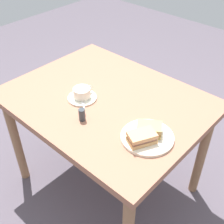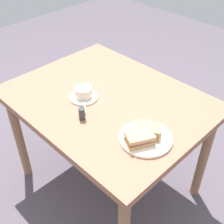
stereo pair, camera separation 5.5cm
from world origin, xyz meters
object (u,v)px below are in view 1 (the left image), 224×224
at_px(sandwich_front, 149,129).
at_px(salt_shaker, 82,115).
at_px(coffee_cup, 82,92).
at_px(coffee_saucer, 82,98).
at_px(sandwich_back, 142,137).
at_px(sandwich_plate, 147,137).
at_px(dining_table, 106,111).
at_px(spoon, 83,106).

xyz_separation_m(sandwich_front, salt_shaker, (0.31, 0.13, -0.01)).
relative_size(sandwich_front, coffee_cup, 1.16).
relative_size(sandwich_front, coffee_saucer, 0.87).
distance_m(sandwich_back, coffee_saucer, 0.45).
bearing_deg(sandwich_plate, salt_shaker, 19.25).
height_order(dining_table, sandwich_back, sandwich_back).
xyz_separation_m(spoon, salt_shaker, (-0.07, 0.07, 0.02)).
bearing_deg(spoon, sandwich_back, 179.00).
bearing_deg(coffee_saucer, sandwich_back, 172.61).
bearing_deg(sandwich_back, dining_table, -22.52).
relative_size(dining_table, sandwich_plate, 4.38).
xyz_separation_m(sandwich_plate, sandwich_front, (0.01, -0.02, 0.03)).
distance_m(coffee_saucer, coffee_cup, 0.03).
relative_size(dining_table, spoon, 12.60).
height_order(sandwich_plate, coffee_cup, coffee_cup).
bearing_deg(dining_table, sandwich_front, 166.67).
bearing_deg(coffee_saucer, dining_table, -134.33).
height_order(sandwich_back, coffee_saucer, sandwich_back).
relative_size(coffee_saucer, salt_shaker, 2.46).
xyz_separation_m(sandwich_plate, coffee_cup, (0.44, -0.01, 0.03)).
bearing_deg(sandwich_front, coffee_saucer, 1.04).
bearing_deg(coffee_cup, coffee_saucer, 88.08).
distance_m(coffee_cup, spoon, 0.09).
xyz_separation_m(coffee_saucer, salt_shaker, (-0.13, 0.12, 0.03)).
distance_m(sandwich_back, salt_shaker, 0.32).
xyz_separation_m(dining_table, coffee_saucer, (0.09, 0.09, 0.09)).
relative_size(sandwich_front, salt_shaker, 2.14).
xyz_separation_m(coffee_cup, spoon, (-0.06, 0.05, -0.03)).
bearing_deg(coffee_saucer, salt_shaker, 137.17).
relative_size(sandwich_plate, sandwich_front, 1.79).
distance_m(dining_table, sandwich_plate, 0.38).
distance_m(sandwich_front, sandwich_back, 0.07).
bearing_deg(sandwich_back, sandwich_front, -82.04).
relative_size(coffee_cup, spoon, 1.39).
height_order(dining_table, spoon, spoon).
bearing_deg(coffee_saucer, coffee_cup, -91.92).
bearing_deg(sandwich_front, sandwich_back, 97.96).
xyz_separation_m(sandwich_plate, salt_shaker, (0.31, 0.11, 0.02)).
distance_m(dining_table, coffee_cup, 0.18).
distance_m(sandwich_back, coffee_cup, 0.45).
xyz_separation_m(dining_table, salt_shaker, (-0.04, 0.21, 0.12)).
distance_m(sandwich_front, coffee_cup, 0.44).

